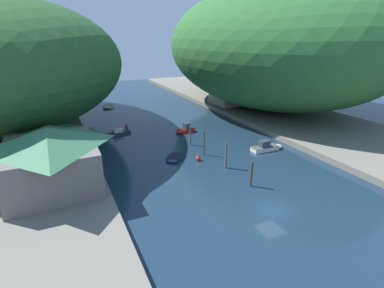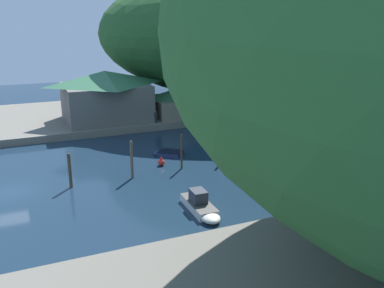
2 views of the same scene
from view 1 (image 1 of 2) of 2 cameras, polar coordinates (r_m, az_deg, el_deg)
name	(u,v)px [view 1 (image 1 of 2)]	position (r m, az deg, el deg)	size (l,w,h in m)	color
water_surface	(168,129)	(56.43, -4.54, 2.80)	(130.00, 130.00, 0.00)	#192D42
left_bank	(12,148)	(53.56, -31.05, -0.61)	(22.00, 120.00, 0.91)	slate
right_bank	(276,113)	(69.11, 15.78, 5.76)	(22.00, 120.00, 0.91)	slate
hillside_right	(272,47)	(71.57, 14.99, 17.43)	(41.95, 58.72, 26.44)	#2D662D
waterfront_building	(51,157)	(35.79, -25.28, -2.23)	(9.93, 11.91, 6.74)	slate
boathouse_shed	(60,136)	(46.93, -23.87, 1.39)	(7.41, 10.66, 4.21)	gray
right_bank_cottage	(224,94)	(72.98, 6.16, 9.52)	(4.66, 8.51, 4.86)	#B2A899
boat_far_upstream	(114,133)	(54.72, -14.55, 1.95)	(5.95, 2.11, 0.98)	navy
boat_near_quay	(174,158)	(42.72, -3.43, -2.72)	(3.46, 3.58, 0.47)	navy
boat_red_skiff	(108,106)	(76.04, -15.64, 6.93)	(3.53, 4.20, 0.60)	silver
boat_small_dinghy	(267,147)	(47.57, 14.16, -0.55)	(5.35, 1.73, 1.60)	silver
boat_mid_channel	(185,130)	(54.53, -1.38, 2.76)	(3.90, 2.30, 1.63)	red
mooring_post_nearest	(251,174)	(35.60, 11.25, -5.56)	(0.29, 0.29, 3.22)	#4C3D2D
mooring_post_second	(226,155)	(39.75, 6.51, -2.09)	(0.28, 0.28, 3.70)	brown
mooring_post_middle	(204,143)	(43.76, 2.30, 0.11)	(0.20, 0.20, 3.63)	#4C3D2D
mooring_post_fourth	(190,136)	(47.74, -0.31, 1.61)	(0.27, 0.27, 3.20)	brown
channel_buoy_near	(126,126)	(58.42, -12.38, 3.34)	(0.58, 0.58, 0.86)	red
channel_buoy_far	(198,158)	(42.28, 1.22, -2.68)	(0.69, 0.69, 1.04)	red
person_on_quay	(91,154)	(41.96, -18.73, -1.81)	(0.28, 0.41, 1.69)	#282D3D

